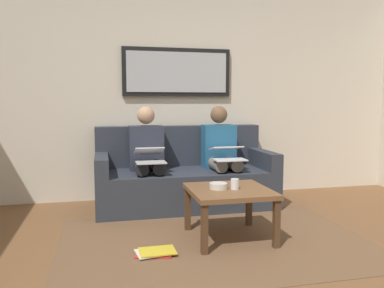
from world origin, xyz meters
name	(u,v)px	position (x,y,z in m)	size (l,w,h in m)	color
wall_rear	(176,93)	(0.00, -2.60, 1.30)	(6.00, 0.12, 2.60)	beige
area_rug	(215,241)	(0.00, -0.85, 0.00)	(2.60, 1.80, 0.01)	brown
couch	(184,178)	(0.00, -2.12, 0.31)	(1.99, 0.90, 0.90)	#2D333D
framed_mirror	(177,72)	(0.00, -2.51, 1.55)	(1.33, 0.05, 0.59)	black
coffee_table	(229,195)	(-0.14, -0.90, 0.38)	(0.68, 0.68, 0.44)	brown
cup	(235,184)	(-0.18, -0.87, 0.49)	(0.07, 0.07, 0.09)	silver
bowl	(218,186)	(-0.05, -0.92, 0.47)	(0.15, 0.15, 0.05)	beige
person_left	(221,152)	(-0.43, -2.05, 0.61)	(0.38, 0.58, 1.14)	#235B84
laptop_white	(228,153)	(-0.43, -1.80, 0.63)	(0.34, 0.35, 0.15)	white
person_right	(147,154)	(0.43, -2.05, 0.61)	(0.38, 0.58, 1.14)	#2D3342
laptop_silver	(150,156)	(0.43, -1.81, 0.62)	(0.31, 0.35, 0.16)	silver
magazine_stack	(155,252)	(0.53, -0.68, 0.02)	(0.33, 0.26, 0.03)	red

